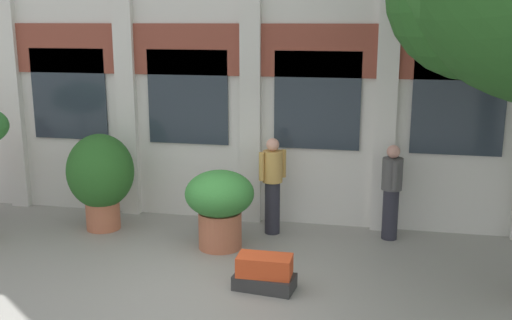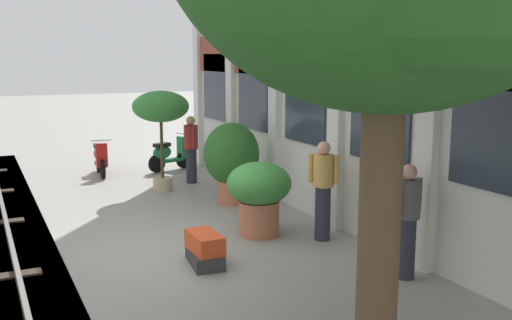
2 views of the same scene
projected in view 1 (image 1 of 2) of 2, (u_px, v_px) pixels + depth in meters
name	position (u px, v px, depth m)	size (l,w,h in m)	color
ground_plane	(206.00, 290.00, 8.21)	(80.00, 80.00, 0.00)	gray
potted_plant_stone_basin	(101.00, 175.00, 10.40)	(1.16, 1.16, 1.70)	#B76647
potted_plant_square_trough	(265.00, 273.00, 8.19)	(0.87, 0.53, 0.48)	#333333
potted_plant_ribbed_drum	(220.00, 202.00, 9.57)	(1.11, 1.11, 1.28)	#B76647
resident_by_doorway	(272.00, 183.00, 10.21)	(0.42, 0.39, 1.68)	#282833
resident_watching_tracks	(391.00, 189.00, 9.94)	(0.34, 0.52, 1.62)	#282833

